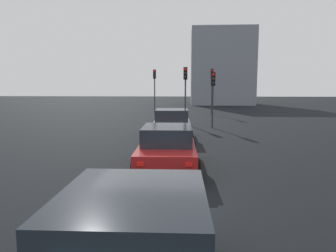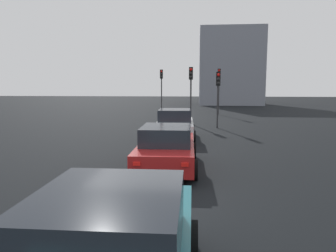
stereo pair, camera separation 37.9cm
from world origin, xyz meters
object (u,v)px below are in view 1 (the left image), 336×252
object	(u,v)px
car_white_lead	(172,125)
car_red_second	(167,147)
traffic_light_near_left	(155,82)
traffic_light_far_left	(213,88)
traffic_light_near_right	(212,82)
traffic_light_far_right	(185,83)

from	to	relation	value
car_white_lead	car_red_second	bearing A→B (deg)	179.39
car_red_second	traffic_light_near_left	size ratio (longest dim) A/B	1.02
traffic_light_far_left	traffic_light_near_left	bearing A→B (deg)	-156.34
traffic_light_near_right	traffic_light_far_right	distance (m)	8.33
car_white_lead	car_red_second	world-z (taller)	car_white_lead
traffic_light_near_right	traffic_light_far_left	distance (m)	10.01
car_red_second	traffic_light_near_right	bearing A→B (deg)	-9.90
car_white_lead	traffic_light_near_left	xyz separation A→B (m)	(15.23, 2.48, 2.43)
traffic_light_near_left	car_white_lead	bearing A→B (deg)	7.90
car_white_lead	car_red_second	size ratio (longest dim) A/B	0.97
traffic_light_near_left	traffic_light_near_right	size ratio (longest dim) A/B	1.00
traffic_light_near_right	traffic_light_near_left	bearing A→B (deg)	-88.67
traffic_light_near_left	traffic_light_far_left	xyz separation A→B (m)	(-10.64, -4.99, -0.51)
car_white_lead	traffic_light_near_left	size ratio (longest dim) A/B	0.99
car_red_second	traffic_light_far_left	xyz separation A→B (m)	(10.57, -2.37, 1.97)
car_red_second	traffic_light_far_right	distance (m)	12.82
car_red_second	traffic_light_near_right	size ratio (longest dim) A/B	1.02
car_red_second	traffic_light_far_left	bearing A→B (deg)	-14.01
car_white_lead	traffic_light_near_left	distance (m)	15.62
traffic_light_far_left	traffic_light_far_right	size ratio (longest dim) A/B	0.89
car_white_lead	traffic_light_far_right	distance (m)	7.03
traffic_light_near_right	traffic_light_far_right	size ratio (longest dim) A/B	1.07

